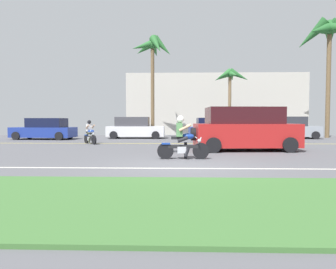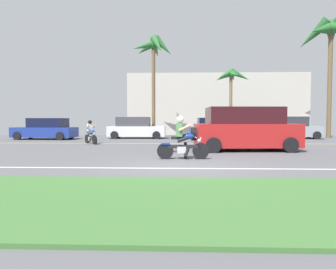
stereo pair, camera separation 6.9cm
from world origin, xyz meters
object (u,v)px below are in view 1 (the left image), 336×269
object	(u,v)px
parked_car_2	(215,129)
motorcyclist_distant	(90,134)
motorcyclist	(183,141)
palm_tree_1	(330,36)
palm_tree_2	(152,52)
suv_nearby	(244,129)
palm_tree_0	(230,78)
parked_car_1	(135,128)
parked_car_3	(292,128)
parked_car_0	(45,129)

from	to	relation	value
parked_car_2	motorcyclist_distant	size ratio (longest dim) A/B	2.96
motorcyclist	palm_tree_1	distance (m)	18.79
palm_tree_2	motorcyclist_distant	world-z (taller)	palm_tree_2
suv_nearby	parked_car_2	distance (m)	8.53
palm_tree_0	palm_tree_2	world-z (taller)	palm_tree_2
parked_car_1	motorcyclist_distant	distance (m)	5.69
parked_car_3	motorcyclist_distant	size ratio (longest dim) A/B	2.77
palm_tree_1	palm_tree_2	distance (m)	13.46
motorcyclist	parked_car_0	xyz separation A→B (m)	(-9.50, 10.63, 0.06)
motorcyclist	parked_car_3	world-z (taller)	parked_car_3
parked_car_0	parked_car_3	world-z (taller)	parked_car_3
motorcyclist	parked_car_1	world-z (taller)	parked_car_1
parked_car_1	palm_tree_0	distance (m)	8.79
palm_tree_0	motorcyclist_distant	distance (m)	12.86
parked_car_3	palm_tree_0	xyz separation A→B (m)	(-4.17, 2.37, 3.98)
palm_tree_2	palm_tree_1	bearing A→B (deg)	0.24
parked_car_3	parked_car_2	bearing A→B (deg)	-174.23
palm_tree_0	motorcyclist_distant	world-z (taller)	palm_tree_0
suv_nearby	parked_car_1	size ratio (longest dim) A/B	1.12
motorcyclist_distant	palm_tree_0	bearing A→B (deg)	40.92
suv_nearby	parked_car_0	size ratio (longest dim) A/B	1.08
parked_car_3	parked_car_1	bearing A→B (deg)	-178.96
parked_car_1	palm_tree_0	world-z (taller)	palm_tree_0
parked_car_3	palm_tree_0	world-z (taller)	palm_tree_0
parked_car_3	palm_tree_1	world-z (taller)	palm_tree_1
motorcyclist	palm_tree_1	world-z (taller)	palm_tree_1
palm_tree_2	parked_car_2	bearing A→B (deg)	-17.97
palm_tree_0	palm_tree_1	size ratio (longest dim) A/B	0.61
parked_car_1	suv_nearby	bearing A→B (deg)	-55.35
parked_car_2	palm_tree_2	world-z (taller)	palm_tree_2
parked_car_1	parked_car_0	bearing A→B (deg)	-166.95
motorcyclist_distant	suv_nearby	bearing A→B (deg)	-23.70
parked_car_1	palm_tree_0	bearing A→B (deg)	19.22
motorcyclist_distant	parked_car_1	bearing A→B (deg)	71.50
parked_car_0	palm_tree_1	bearing A→B (deg)	7.23
parked_car_2	palm_tree_0	size ratio (longest dim) A/B	0.72
motorcyclist	parked_car_0	bearing A→B (deg)	131.80
motorcyclist	suv_nearby	distance (m)	4.23
motorcyclist	palm_tree_0	bearing A→B (deg)	74.55
suv_nearby	motorcyclist	bearing A→B (deg)	-131.41
parked_car_0	motorcyclist	bearing A→B (deg)	-48.20
parked_car_3	motorcyclist	bearing A→B (deg)	-123.80
motorcyclist	palm_tree_2	size ratio (longest dim) A/B	0.23
parked_car_1	motorcyclist_distant	world-z (taller)	parked_car_1
motorcyclist	palm_tree_0	xyz separation A→B (m)	(4.04, 14.63, 4.09)
parked_car_3	palm_tree_2	distance (m)	11.90
parked_car_0	palm_tree_2	size ratio (longest dim) A/B	0.56
palm_tree_0	palm_tree_1	distance (m)	7.94
parked_car_2	palm_tree_2	xyz separation A→B (m)	(-4.67, 1.52, 5.84)
parked_car_1	palm_tree_2	distance (m)	6.05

